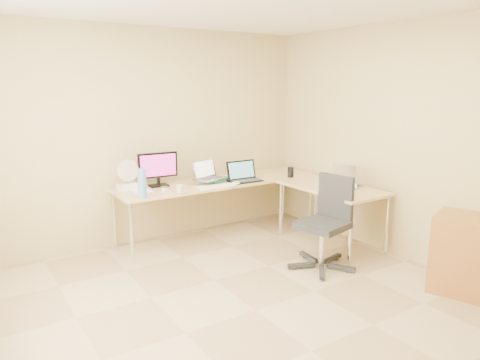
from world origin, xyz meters
TOP-DOWN VIEW (x-y plane):
  - floor at (0.00, 0.00)m, footprint 4.50×4.50m
  - wall_back at (0.00, 2.25)m, footprint 4.50×0.00m
  - wall_right at (2.10, 0.00)m, footprint 0.00×4.50m
  - desk_main at (0.72, 1.85)m, footprint 2.65×0.70m
  - desk_return at (1.70, 0.85)m, footprint 0.70×1.30m
  - monitor at (-0.03, 2.00)m, footprint 0.49×0.19m
  - book_stack at (0.65, 1.92)m, footprint 0.35×0.41m
  - laptop_center at (0.54, 1.78)m, footprint 0.42×0.37m
  - laptop_black at (0.99, 1.66)m, footprint 0.41×0.31m
  - keyboard at (0.52, 1.58)m, footprint 0.47×0.18m
  - mouse at (0.78, 1.55)m, footprint 0.13×0.11m
  - mug at (0.03, 1.55)m, footprint 0.10×0.10m
  - cd_stack at (-0.04, 1.79)m, footprint 0.16×0.16m
  - water_bottle at (-0.40, 1.55)m, footprint 0.09×0.09m
  - papers at (-0.29, 1.90)m, footprint 0.23×0.31m
  - white_box at (-0.40, 2.05)m, footprint 0.22×0.17m
  - desk_fan at (-0.40, 2.05)m, footprint 0.28×0.28m
  - black_cup at (1.64, 1.55)m, footprint 0.10×0.10m
  - laptop_return at (1.85, 0.74)m, footprint 0.43×0.39m
  - office_chair at (1.12, 0.38)m, footprint 0.71×0.71m
  - cabinet at (1.85, -0.77)m, footprint 0.61×0.67m

SIDE VIEW (x-z plane):
  - floor at x=0.00m, z-range 0.00..0.00m
  - cabinet at x=1.85m, z-range -0.02..0.74m
  - desk_main at x=0.72m, z-range 0.00..0.73m
  - desk_return at x=1.70m, z-range 0.00..0.73m
  - office_chair at x=1.12m, z-range 0.00..1.00m
  - papers at x=-0.29m, z-range 0.73..0.74m
  - keyboard at x=0.52m, z-range 0.73..0.75m
  - cd_stack at x=-0.04m, z-range 0.73..0.76m
  - mouse at x=0.78m, z-range 0.73..0.77m
  - book_stack at x=0.65m, z-range 0.73..0.79m
  - white_box at x=-0.40m, z-range 0.73..0.81m
  - mug at x=0.03m, z-range 0.73..0.82m
  - black_cup at x=1.64m, z-range 0.73..0.86m
  - laptop_return at x=1.85m, z-range 0.73..0.97m
  - laptop_black at x=0.99m, z-range 0.73..0.98m
  - desk_fan at x=-0.40m, z-range 0.73..1.05m
  - water_bottle at x=-0.40m, z-range 0.73..1.05m
  - laptop_center at x=0.54m, z-range 0.79..1.02m
  - monitor at x=-0.03m, z-range 0.73..1.14m
  - wall_back at x=0.00m, z-range -0.95..3.55m
  - wall_right at x=2.10m, z-range -0.95..3.55m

